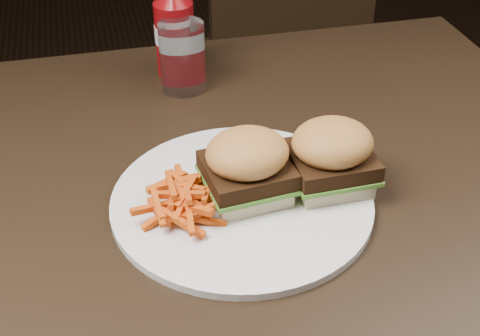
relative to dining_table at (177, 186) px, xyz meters
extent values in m
cube|color=black|center=(0.00, 0.00, 0.00)|extent=(1.20, 0.80, 0.04)
cube|color=black|center=(0.37, 0.85, -0.30)|extent=(0.43, 0.43, 0.04)
cylinder|color=white|center=(0.07, -0.08, 0.03)|extent=(0.33, 0.33, 0.01)
cube|color=beige|center=(0.08, -0.08, 0.04)|extent=(0.10, 0.10, 0.02)
cube|color=#CCB495|center=(0.19, -0.08, 0.04)|extent=(0.09, 0.09, 0.02)
cylinder|color=maroon|center=(0.05, 0.29, 0.08)|extent=(0.08, 0.08, 0.13)
cylinder|color=white|center=(0.05, 0.23, 0.08)|extent=(0.09, 0.09, 0.11)
camera|label=1|loc=(-0.09, -0.73, 0.56)|focal=50.00mm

